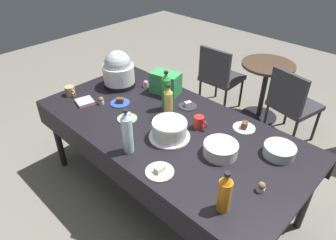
{
  "coord_description": "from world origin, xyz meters",
  "views": [
    {
      "loc": [
        1.36,
        -1.41,
        2.12
      ],
      "look_at": [
        0.0,
        0.0,
        0.8
      ],
      "focal_mm": 32.54,
      "sensor_mm": 36.0,
      "label": 1
    }
  ],
  "objects_px": {
    "dessert_plate_charcoal": "(188,105)",
    "coffee_mug_red": "(199,122)",
    "soda_bottle_lime_soda": "(166,92)",
    "maroon_chair_left": "(219,75)",
    "frosted_layer_cake": "(169,130)",
    "maroon_chair_right": "(292,102)",
    "dessert_plate_sage": "(127,118)",
    "soda_bottle_orange_juice": "(225,193)",
    "round_cafe_table": "(265,81)",
    "coffee_mug_tan": "(70,91)",
    "dessert_plate_white": "(244,127)",
    "slow_cooker": "(118,70)",
    "glass_salad_bowl": "(279,151)",
    "dessert_plate_cobalt": "(120,102)",
    "cupcake_lemon": "(261,187)",
    "soda_bottle_water": "(127,132)",
    "cupcake_rose": "(101,101)",
    "cupcake_vanilla": "(146,84)",
    "ceramic_snack_bowl": "(220,149)",
    "soda_bottle_ginger_ale": "(168,103)",
    "potluck_table": "(168,132)",
    "dessert_plate_cream": "(160,171)",
    "soda_carton": "(166,83)"
  },
  "relations": [
    {
      "from": "round_cafe_table",
      "to": "dessert_plate_sage",
      "type": "bearing_deg",
      "value": -97.65
    },
    {
      "from": "glass_salad_bowl",
      "to": "soda_bottle_orange_juice",
      "type": "distance_m",
      "value": 0.65
    },
    {
      "from": "soda_bottle_water",
      "to": "soda_carton",
      "type": "bearing_deg",
      "value": 117.18
    },
    {
      "from": "ceramic_snack_bowl",
      "to": "cupcake_vanilla",
      "type": "xyz_separation_m",
      "value": [
        -1.1,
        0.32,
        -0.01
      ]
    },
    {
      "from": "soda_bottle_ginger_ale",
      "to": "ceramic_snack_bowl",
      "type": "bearing_deg",
      "value": -8.75
    },
    {
      "from": "dessert_plate_white",
      "to": "soda_bottle_lime_soda",
      "type": "relative_size",
      "value": 0.5
    },
    {
      "from": "dessert_plate_white",
      "to": "coffee_mug_red",
      "type": "relative_size",
      "value": 1.41
    },
    {
      "from": "soda_bottle_ginger_ale",
      "to": "round_cafe_table",
      "type": "height_order",
      "value": "soda_bottle_ginger_ale"
    },
    {
      "from": "cupcake_vanilla",
      "to": "round_cafe_table",
      "type": "relative_size",
      "value": 0.09
    },
    {
      "from": "cupcake_lemon",
      "to": "soda_bottle_water",
      "type": "height_order",
      "value": "soda_bottle_water"
    },
    {
      "from": "frosted_layer_cake",
      "to": "dessert_plate_charcoal",
      "type": "relative_size",
      "value": 1.93
    },
    {
      "from": "soda_carton",
      "to": "maroon_chair_right",
      "type": "xyz_separation_m",
      "value": [
        0.77,
        1.11,
        -0.36
      ]
    },
    {
      "from": "soda_bottle_orange_juice",
      "to": "soda_carton",
      "type": "xyz_separation_m",
      "value": [
        -1.17,
        0.74,
        -0.03
      ]
    },
    {
      "from": "slow_cooker",
      "to": "cupcake_vanilla",
      "type": "height_order",
      "value": "slow_cooker"
    },
    {
      "from": "cupcake_lemon",
      "to": "maroon_chair_left",
      "type": "height_order",
      "value": "maroon_chair_left"
    },
    {
      "from": "dessert_plate_cobalt",
      "to": "coffee_mug_red",
      "type": "xyz_separation_m",
      "value": [
        0.73,
        0.2,
        0.04
      ]
    },
    {
      "from": "slow_cooker",
      "to": "maroon_chair_left",
      "type": "relative_size",
      "value": 0.41
    },
    {
      "from": "cupcake_rose",
      "to": "soda_bottle_lime_soda",
      "type": "relative_size",
      "value": 0.19
    },
    {
      "from": "dessert_plate_sage",
      "to": "maroon_chair_right",
      "type": "bearing_deg",
      "value": 67.38
    },
    {
      "from": "frosted_layer_cake",
      "to": "maroon_chair_right",
      "type": "bearing_deg",
      "value": 80.34
    },
    {
      "from": "coffee_mug_tan",
      "to": "round_cafe_table",
      "type": "xyz_separation_m",
      "value": [
        0.93,
        1.97,
        -0.29
      ]
    },
    {
      "from": "dessert_plate_sage",
      "to": "dessert_plate_cream",
      "type": "distance_m",
      "value": 0.67
    },
    {
      "from": "glass_salad_bowl",
      "to": "dessert_plate_cream",
      "type": "distance_m",
      "value": 0.83
    },
    {
      "from": "ceramic_snack_bowl",
      "to": "frosted_layer_cake",
      "type": "bearing_deg",
      "value": -165.23
    },
    {
      "from": "soda_bottle_orange_juice",
      "to": "round_cafe_table",
      "type": "distance_m",
      "value": 2.27
    },
    {
      "from": "ceramic_snack_bowl",
      "to": "dessert_plate_white",
      "type": "bearing_deg",
      "value": 96.94
    },
    {
      "from": "potluck_table",
      "to": "soda_bottle_ginger_ale",
      "type": "height_order",
      "value": "soda_bottle_ginger_ale"
    },
    {
      "from": "dessert_plate_white",
      "to": "soda_bottle_orange_juice",
      "type": "bearing_deg",
      "value": -66.04
    },
    {
      "from": "dessert_plate_white",
      "to": "dessert_plate_charcoal",
      "type": "xyz_separation_m",
      "value": [
        -0.53,
        -0.06,
        -0.0
      ]
    },
    {
      "from": "dessert_plate_sage",
      "to": "maroon_chair_left",
      "type": "height_order",
      "value": "maroon_chair_left"
    },
    {
      "from": "potluck_table",
      "to": "maroon_chair_right",
      "type": "distance_m",
      "value": 1.54
    },
    {
      "from": "dessert_plate_charcoal",
      "to": "coffee_mug_red",
      "type": "relative_size",
      "value": 1.31
    },
    {
      "from": "soda_bottle_orange_juice",
      "to": "coffee_mug_red",
      "type": "height_order",
      "value": "soda_bottle_orange_juice"
    },
    {
      "from": "dessert_plate_charcoal",
      "to": "round_cafe_table",
      "type": "height_order",
      "value": "dessert_plate_charcoal"
    },
    {
      "from": "coffee_mug_tan",
      "to": "coffee_mug_red",
      "type": "distance_m",
      "value": 1.24
    },
    {
      "from": "dessert_plate_cream",
      "to": "maroon_chair_left",
      "type": "xyz_separation_m",
      "value": [
        -0.87,
        1.89,
        -0.27
      ]
    },
    {
      "from": "soda_bottle_lime_soda",
      "to": "soda_bottle_water",
      "type": "xyz_separation_m",
      "value": [
        0.2,
        -0.58,
        -0.0
      ]
    },
    {
      "from": "frosted_layer_cake",
      "to": "cupcake_lemon",
      "type": "height_order",
      "value": "frosted_layer_cake"
    },
    {
      "from": "cupcake_lemon",
      "to": "soda_bottle_ginger_ale",
      "type": "height_order",
      "value": "soda_bottle_ginger_ale"
    },
    {
      "from": "soda_bottle_orange_juice",
      "to": "maroon_chair_left",
      "type": "height_order",
      "value": "soda_bottle_orange_juice"
    },
    {
      "from": "ceramic_snack_bowl",
      "to": "soda_bottle_orange_juice",
      "type": "relative_size",
      "value": 0.86
    },
    {
      "from": "soda_bottle_ginger_ale",
      "to": "coffee_mug_red",
      "type": "xyz_separation_m",
      "value": [
        0.27,
        0.06,
        -0.09
      ]
    },
    {
      "from": "soda_bottle_ginger_ale",
      "to": "maroon_chair_right",
      "type": "bearing_deg",
      "value": 71.56
    },
    {
      "from": "maroon_chair_left",
      "to": "coffee_mug_tan",
      "type": "bearing_deg",
      "value": -103.85
    },
    {
      "from": "dessert_plate_sage",
      "to": "maroon_chair_left",
      "type": "distance_m",
      "value": 1.68
    },
    {
      "from": "slow_cooker",
      "to": "glass_salad_bowl",
      "type": "distance_m",
      "value": 1.6
    },
    {
      "from": "soda_bottle_lime_soda",
      "to": "maroon_chair_left",
      "type": "distance_m",
      "value": 1.42
    },
    {
      "from": "dessert_plate_cream",
      "to": "cupcake_rose",
      "type": "xyz_separation_m",
      "value": [
        -0.97,
        0.25,
        0.02
      ]
    },
    {
      "from": "cupcake_vanilla",
      "to": "cupcake_rose",
      "type": "bearing_deg",
      "value": -95.83
    },
    {
      "from": "soda_bottle_lime_soda",
      "to": "coffee_mug_red",
      "type": "xyz_separation_m",
      "value": [
        0.37,
        -0.02,
        -0.11
      ]
    }
  ]
}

